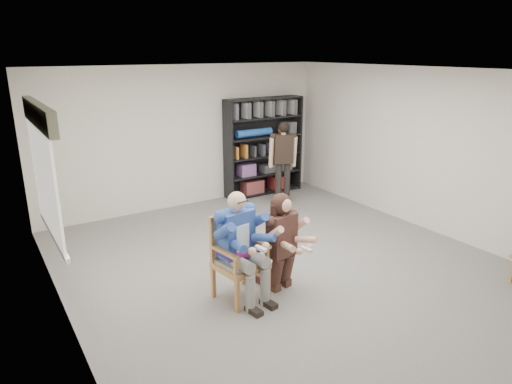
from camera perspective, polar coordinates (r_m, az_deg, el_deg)
room_shell at (r=6.29m, az=4.48°, el=1.95°), size 6.00×7.00×2.80m
floor at (r=6.79m, az=4.20°, el=-9.50°), size 6.00×7.00×0.01m
window_left at (r=6.05m, az=-24.79°, el=2.02°), size 0.16×2.00×1.75m
armchair at (r=5.81m, az=-1.98°, el=-8.30°), size 0.73×0.71×1.10m
seated_man at (r=5.74m, az=-2.00°, el=-6.81°), size 0.75×0.95×1.44m
kneeling_woman at (r=5.96m, az=3.44°, el=-6.50°), size 0.69×0.96×1.31m
bookshelf at (r=9.93m, az=0.97°, el=5.68°), size 1.80×0.38×2.10m
standing_man at (r=9.17m, az=3.39°, el=3.46°), size 0.60×0.47×1.72m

